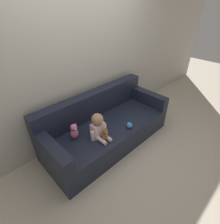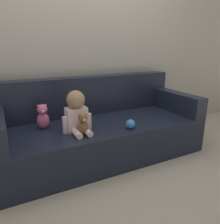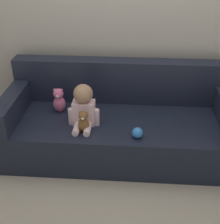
# 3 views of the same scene
# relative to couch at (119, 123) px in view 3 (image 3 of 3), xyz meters

# --- Properties ---
(ground_plane) EXTENTS (12.00, 12.00, 0.00)m
(ground_plane) POSITION_rel_couch_xyz_m (0.00, -0.06, -0.29)
(ground_plane) COLOR #B7AD99
(wall_back) EXTENTS (8.00, 0.05, 2.60)m
(wall_back) POSITION_rel_couch_xyz_m (0.00, 0.47, 1.01)
(wall_back) COLOR #ADA89E
(wall_back) RESTS_ON ground_plane
(couch) EXTENTS (2.17, 0.90, 0.84)m
(couch) POSITION_rel_couch_xyz_m (0.00, 0.00, 0.00)
(couch) COLOR black
(couch) RESTS_ON ground_plane
(person_baby) EXTENTS (0.29, 0.31, 0.39)m
(person_baby) POSITION_rel_couch_xyz_m (-0.32, -0.20, 0.28)
(person_baby) COLOR silver
(person_baby) RESTS_ON couch
(teddy_bear_brown) EXTENTS (0.12, 0.09, 0.21)m
(teddy_bear_brown) POSITION_rel_couch_xyz_m (-0.30, -0.32, 0.20)
(teddy_bear_brown) COLOR brown
(teddy_bear_brown) RESTS_ON couch
(plush_toy_side) EXTENTS (0.12, 0.11, 0.25)m
(plush_toy_side) POSITION_rel_couch_xyz_m (-0.59, 0.02, 0.23)
(plush_toy_side) COLOR #DB6699
(plush_toy_side) RESTS_ON couch
(toy_ball) EXTENTS (0.09, 0.09, 0.09)m
(toy_ball) POSITION_rel_couch_xyz_m (0.17, -0.38, 0.15)
(toy_ball) COLOR #337FDB
(toy_ball) RESTS_ON couch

